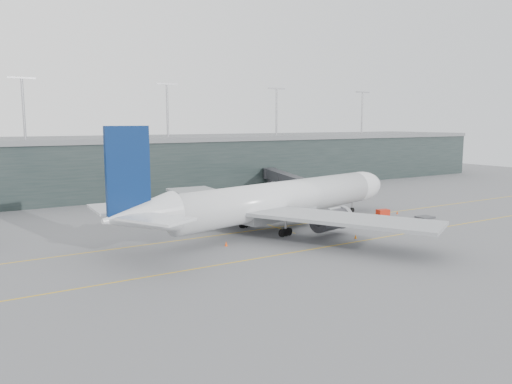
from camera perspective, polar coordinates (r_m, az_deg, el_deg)
ground at (r=92.76m, az=-1.62°, el=-3.97°), size 320.00×320.00×0.00m
taxiline_a at (r=89.39m, az=-0.33°, el=-4.42°), size 160.00×0.25×0.02m
taxiline_b at (r=76.56m, az=5.95°, el=-6.59°), size 160.00×0.25×0.02m
taxiline_lead_main at (r=112.36m, az=-4.53°, el=-1.88°), size 0.25×60.00×0.02m
terminal at (r=144.37m, az=-13.27°, el=3.18°), size 240.00×36.00×29.00m
main_aircraft at (r=90.13m, az=2.64°, el=-0.93°), size 66.36×61.34×18.76m
jet_bridge at (r=124.47m, az=3.09°, el=1.30°), size 14.82×43.58×6.33m
gse_cart at (r=104.41m, az=14.30°, el=-2.35°), size 2.69×1.97×1.67m
baggage_dolly at (r=106.41m, az=18.76°, el=-2.74°), size 3.33×2.70×0.33m
uld_a at (r=97.95m, az=-7.27°, el=-2.78°), size 2.64×2.42×1.94m
uld_b at (r=102.44m, az=-5.70°, el=-2.30°), size 2.27×1.91×1.89m
uld_c at (r=101.11m, az=-4.70°, el=-2.47°), size 2.03×1.69×1.73m
cone_nose at (r=109.30m, az=15.83°, el=-2.26°), size 0.42×0.42×0.68m
cone_wing_stbd at (r=84.95m, az=11.32°, el=-5.00°), size 0.45×0.45×0.72m
cone_wing_port at (r=107.97m, az=-0.35°, el=-2.08°), size 0.43×0.43×0.68m
cone_tail at (r=78.48m, az=-3.43°, el=-5.91°), size 0.49×0.49×0.78m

